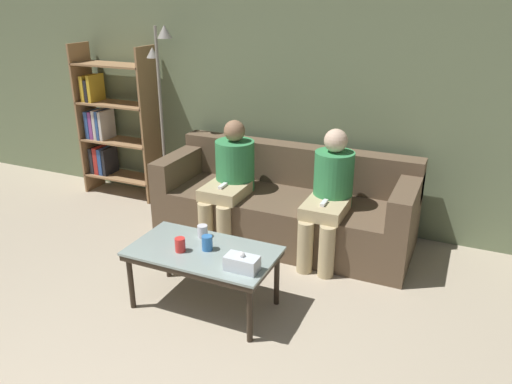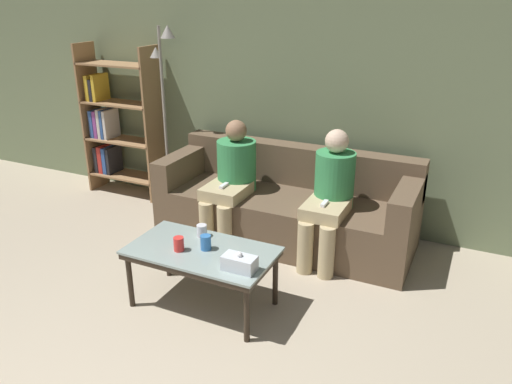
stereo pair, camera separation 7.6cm
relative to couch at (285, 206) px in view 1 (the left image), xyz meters
name	(u,v)px [view 1 (the left image)]	position (x,y,z in m)	size (l,w,h in m)	color
wall_back	(307,89)	(0.00, 0.51, 0.99)	(12.00, 0.06, 2.60)	#707F5B
couch	(285,206)	(0.00, 0.00, 0.00)	(2.30, 0.86, 0.82)	brown
coffee_table	(203,256)	(-0.13, -1.27, 0.10)	(1.04, 0.57, 0.46)	#8C9E99
cup_near_left	(207,243)	(-0.11, -1.26, 0.20)	(0.08, 0.08, 0.11)	#3372BF
cup_near_right	(180,245)	(-0.27, -1.35, 0.20)	(0.07, 0.07, 0.10)	red
cup_far_center	(203,231)	(-0.24, -1.10, 0.19)	(0.07, 0.07, 0.09)	silver
tissue_box	(242,263)	(0.23, -1.41, 0.20)	(0.22, 0.12, 0.13)	silver
bookshelf	(110,126)	(-2.18, 0.28, 0.46)	(0.88, 0.32, 1.64)	#9E754C
standing_lamp	(162,101)	(-1.37, 0.14, 0.83)	(0.31, 0.26, 1.86)	gray
seated_person_left_end	(230,177)	(-0.46, -0.20, 0.29)	(0.35, 0.65, 1.09)	tan
seated_person_mid_left	(329,192)	(0.46, -0.20, 0.29)	(0.33, 0.65, 1.11)	tan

